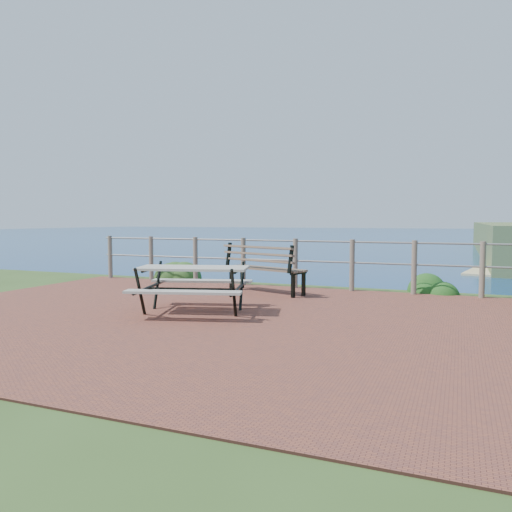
# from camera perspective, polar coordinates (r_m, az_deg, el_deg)

# --- Properties ---
(ground) EXTENTS (10.00, 7.00, 0.12)m
(ground) POSITION_cam_1_polar(r_m,az_deg,el_deg) (7.09, -3.86, -7.21)
(ground) COLOR brown
(ground) RESTS_ON ground
(ocean) EXTENTS (1200.00, 1200.00, 0.00)m
(ocean) POSITION_cam_1_polar(r_m,az_deg,el_deg) (206.27, 21.48, 3.49)
(ocean) COLOR navy
(ocean) RESTS_ON ground
(safety_railing) EXTENTS (9.40, 0.10, 1.00)m
(safety_railing) POSITION_cam_1_polar(r_m,az_deg,el_deg) (10.10, 4.52, -0.53)
(safety_railing) COLOR #6B5B4C
(safety_railing) RESTS_ON ground
(picnic_table) EXTENTS (1.73, 1.36, 0.68)m
(picnic_table) POSITION_cam_1_polar(r_m,az_deg,el_deg) (7.47, -7.19, -3.25)
(picnic_table) COLOR #9B978B
(picnic_table) RESTS_ON ground
(park_bench) EXTENTS (1.70, 0.95, 0.94)m
(park_bench) POSITION_cam_1_polar(r_m,az_deg,el_deg) (9.41, 1.15, -0.60)
(park_bench) COLOR brown
(park_bench) RESTS_ON ground
(shrub_lip_west) EXTENTS (0.88, 0.88, 0.66)m
(shrub_lip_west) POSITION_cam_1_polar(r_m,az_deg,el_deg) (11.65, -8.97, -2.77)
(shrub_lip_west) COLOR #25491B
(shrub_lip_west) RESTS_ON ground
(shrub_lip_east) EXTENTS (0.78, 0.78, 0.52)m
(shrub_lip_east) POSITION_cam_1_polar(r_m,az_deg,el_deg) (10.21, 19.27, -3.93)
(shrub_lip_east) COLOR #194916
(shrub_lip_east) RESTS_ON ground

